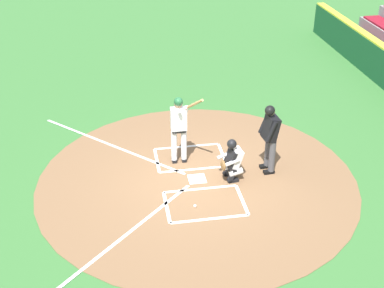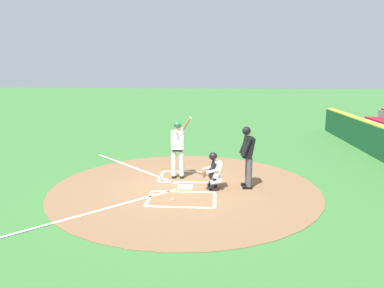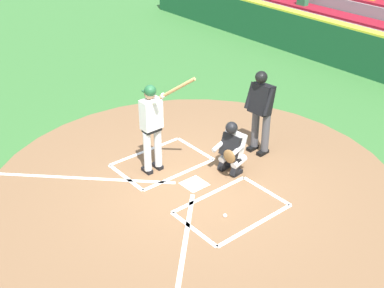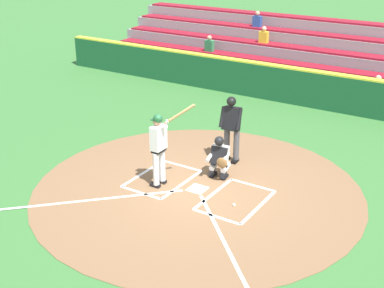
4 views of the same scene
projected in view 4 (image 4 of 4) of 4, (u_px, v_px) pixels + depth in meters
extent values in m
plane|color=#387033|center=(197.00, 189.00, 12.84)|extent=(120.00, 120.00, 0.00)
cylinder|color=brown|center=(197.00, 189.00, 12.84)|extent=(8.00, 8.00, 0.01)
cube|color=white|center=(197.00, 189.00, 12.83)|extent=(0.44, 0.44, 0.01)
cube|color=white|center=(253.00, 185.00, 13.02)|extent=(1.20, 0.08, 0.01)
cube|color=white|center=(216.00, 217.00, 11.61)|extent=(1.20, 0.08, 0.01)
cube|color=white|center=(213.00, 194.00, 12.61)|extent=(0.08, 1.80, 0.01)
cube|color=white|center=(259.00, 207.00, 12.02)|extent=(0.08, 1.80, 0.01)
cube|color=white|center=(182.00, 166.00, 14.05)|extent=(1.20, 0.08, 0.01)
cube|color=white|center=(141.00, 193.00, 12.65)|extent=(1.20, 0.08, 0.01)
cube|color=white|center=(182.00, 184.00, 13.05)|extent=(0.08, 1.80, 0.01)
cube|color=white|center=(143.00, 173.00, 13.64)|extent=(0.08, 1.80, 0.01)
cube|color=white|center=(73.00, 202.00, 12.23)|extent=(3.73, 3.73, 0.01)
cube|color=white|center=(233.00, 259.00, 10.16)|extent=(3.73, 3.73, 0.01)
cylinder|color=white|center=(156.00, 169.00, 12.74)|extent=(0.15, 0.15, 0.84)
cube|color=black|center=(155.00, 185.00, 12.93)|extent=(0.26, 0.12, 0.09)
cylinder|color=white|center=(162.00, 165.00, 12.94)|extent=(0.15, 0.15, 0.84)
cube|color=black|center=(161.00, 181.00, 13.14)|extent=(0.26, 0.12, 0.09)
cube|color=black|center=(159.00, 150.00, 12.66)|extent=(0.22, 0.34, 0.10)
cube|color=white|center=(158.00, 138.00, 12.54)|extent=(0.24, 0.40, 0.60)
sphere|color=#9E7051|center=(157.00, 121.00, 12.39)|extent=(0.21, 0.21, 0.21)
sphere|color=#1E512D|center=(158.00, 119.00, 12.35)|extent=(0.23, 0.23, 0.23)
cube|color=#1E512D|center=(154.00, 119.00, 12.42)|extent=(0.11, 0.17, 0.02)
cylinder|color=white|center=(159.00, 127.00, 12.39)|extent=(0.43, 0.09, 0.21)
cylinder|color=white|center=(165.00, 125.00, 12.56)|extent=(0.27, 0.09, 0.29)
cylinder|color=#AD7F4C|center=(180.00, 114.00, 12.36)|extent=(0.68, 0.37, 0.53)
cylinder|color=#AD7F4C|center=(166.00, 123.00, 12.50)|extent=(0.10, 0.10, 0.08)
cube|color=black|center=(225.00, 177.00, 13.37)|extent=(0.15, 0.27, 0.09)
cube|color=black|center=(224.00, 172.00, 13.27)|extent=(0.15, 0.26, 0.37)
cylinder|color=silver|center=(226.00, 168.00, 13.33)|extent=(0.19, 0.38, 0.21)
cube|color=black|center=(213.00, 174.00, 13.50)|extent=(0.15, 0.27, 0.09)
cube|color=black|center=(212.00, 170.00, 13.40)|extent=(0.15, 0.26, 0.37)
cylinder|color=silver|center=(214.00, 165.00, 13.45)|extent=(0.19, 0.38, 0.21)
cube|color=silver|center=(220.00, 154.00, 13.27)|extent=(0.44, 0.40, 0.52)
cube|color=black|center=(219.00, 156.00, 13.18)|extent=(0.44, 0.26, 0.46)
sphere|color=#9E7051|center=(219.00, 142.00, 13.06)|extent=(0.21, 0.21, 0.21)
sphere|color=black|center=(219.00, 141.00, 13.04)|extent=(0.24, 0.24, 0.24)
cylinder|color=silver|center=(225.00, 159.00, 13.05)|extent=(0.14, 0.46, 0.20)
cylinder|color=silver|center=(210.00, 156.00, 13.21)|extent=(0.14, 0.46, 0.20)
ellipsoid|color=brown|center=(222.00, 163.00, 12.90)|extent=(0.29, 0.13, 0.28)
cylinder|color=#4C4C51|center=(236.00, 145.00, 14.11)|extent=(0.16, 0.16, 0.86)
cube|color=black|center=(235.00, 161.00, 14.25)|extent=(0.15, 0.29, 0.09)
cylinder|color=#4C4C51|center=(227.00, 143.00, 14.23)|extent=(0.16, 0.16, 0.86)
cube|color=black|center=(226.00, 159.00, 14.37)|extent=(0.15, 0.29, 0.09)
cube|color=black|center=(232.00, 118.00, 13.85)|extent=(0.47, 0.40, 0.66)
sphere|color=#9E7051|center=(232.00, 102.00, 13.63)|extent=(0.22, 0.22, 0.22)
sphere|color=black|center=(231.00, 101.00, 13.61)|extent=(0.25, 0.25, 0.25)
cylinder|color=black|center=(239.00, 120.00, 13.67)|extent=(0.12, 0.29, 0.56)
cylinder|color=black|center=(222.00, 117.00, 13.87)|extent=(0.12, 0.29, 0.56)
sphere|color=white|center=(234.00, 205.00, 12.07)|extent=(0.07, 0.07, 0.07)
cube|color=#19512D|center=(310.00, 89.00, 18.43)|extent=(22.00, 0.36, 1.25)
cube|color=yellow|center=(312.00, 71.00, 18.18)|extent=(22.00, 0.32, 0.06)
cube|color=gray|center=(319.00, 93.00, 19.39)|extent=(20.00, 0.85, 0.45)
cube|color=maroon|center=(320.00, 86.00, 19.28)|extent=(19.60, 0.72, 0.08)
cube|color=gray|center=(327.00, 81.00, 19.96)|extent=(20.00, 0.85, 0.90)
cube|color=maroon|center=(329.00, 69.00, 19.77)|extent=(19.60, 0.72, 0.08)
cube|color=gray|center=(335.00, 71.00, 20.54)|extent=(20.00, 0.85, 1.35)
cube|color=maroon|center=(337.00, 52.00, 20.26)|extent=(19.60, 0.72, 0.08)
cube|color=gray|center=(343.00, 60.00, 21.11)|extent=(20.00, 0.85, 1.80)
cube|color=maroon|center=(345.00, 37.00, 20.75)|extent=(19.60, 0.72, 0.08)
cube|color=gray|center=(350.00, 51.00, 21.69)|extent=(20.00, 0.85, 2.25)
cube|color=maroon|center=(353.00, 22.00, 21.23)|extent=(19.60, 0.72, 0.08)
cube|color=#2D844C|center=(377.00, 88.00, 18.14)|extent=(0.36, 0.22, 0.46)
sphere|color=beige|center=(378.00, 78.00, 18.00)|extent=(0.20, 0.20, 0.20)
cube|color=yellow|center=(264.00, 37.00, 21.64)|extent=(0.36, 0.22, 0.46)
sphere|color=beige|center=(264.00, 29.00, 21.51)|extent=(0.20, 0.20, 0.20)
cube|color=#284C9E|center=(257.00, 21.00, 22.49)|extent=(0.36, 0.22, 0.46)
sphere|color=tan|center=(258.00, 13.00, 22.36)|extent=(0.20, 0.20, 0.20)
cube|color=#2D844C|center=(209.00, 46.00, 22.19)|extent=(0.36, 0.22, 0.46)
sphere|color=tan|center=(209.00, 38.00, 22.05)|extent=(0.20, 0.20, 0.20)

